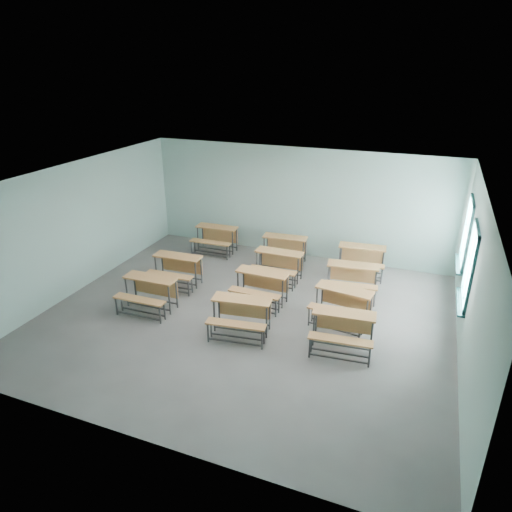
{
  "coord_description": "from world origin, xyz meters",
  "views": [
    {
      "loc": [
        3.51,
        -8.36,
        5.42
      ],
      "look_at": [
        -0.22,
        1.2,
        1.0
      ],
      "focal_mm": 32.0,
      "sensor_mm": 36.0,
      "label": 1
    }
  ],
  "objects_px": {
    "desk_unit_r2c2": "(352,276)",
    "desk_unit_r3c2": "(362,256)",
    "desk_unit_r2c1": "(278,262)",
    "desk_unit_r3c0": "(216,236)",
    "desk_unit_r0c1": "(241,312)",
    "desk_unit_r1c2": "(342,301)",
    "desk_unit_r0c0": "(148,289)",
    "desk_unit_r1c0": "(176,266)",
    "desk_unit_r1c1": "(261,283)",
    "desk_unit_r0c2": "(343,326)",
    "desk_unit_r3c1": "(284,246)"
  },
  "relations": [
    {
      "from": "desk_unit_r0c1",
      "to": "desk_unit_r1c2",
      "type": "bearing_deg",
      "value": 24.98
    },
    {
      "from": "desk_unit_r2c1",
      "to": "desk_unit_r3c0",
      "type": "height_order",
      "value": "same"
    },
    {
      "from": "desk_unit_r1c2",
      "to": "desk_unit_r2c1",
      "type": "distance_m",
      "value": 2.51
    },
    {
      "from": "desk_unit_r2c2",
      "to": "desk_unit_r0c0",
      "type": "bearing_deg",
      "value": -157.45
    },
    {
      "from": "desk_unit_r3c1",
      "to": "desk_unit_r3c0",
      "type": "bearing_deg",
      "value": 174.07
    },
    {
      "from": "desk_unit_r1c2",
      "to": "desk_unit_r2c1",
      "type": "height_order",
      "value": "same"
    },
    {
      "from": "desk_unit_r1c1",
      "to": "desk_unit_r1c2",
      "type": "bearing_deg",
      "value": -3.54
    },
    {
      "from": "desk_unit_r1c0",
      "to": "desk_unit_r1c2",
      "type": "bearing_deg",
      "value": -6.22
    },
    {
      "from": "desk_unit_r0c0",
      "to": "desk_unit_r1c2",
      "type": "xyz_separation_m",
      "value": [
        4.31,
        1.07,
        0.0
      ]
    },
    {
      "from": "desk_unit_r2c2",
      "to": "desk_unit_r3c2",
      "type": "distance_m",
      "value": 1.31
    },
    {
      "from": "desk_unit_r1c2",
      "to": "desk_unit_r3c0",
      "type": "relative_size",
      "value": 1.06
    },
    {
      "from": "desk_unit_r1c2",
      "to": "desk_unit_r2c1",
      "type": "relative_size",
      "value": 1.08
    },
    {
      "from": "desk_unit_r1c2",
      "to": "desk_unit_r3c1",
      "type": "xyz_separation_m",
      "value": [
        -2.2,
        2.61,
        0.0
      ]
    },
    {
      "from": "desk_unit_r0c2",
      "to": "desk_unit_r3c0",
      "type": "bearing_deg",
      "value": 136.1
    },
    {
      "from": "desk_unit_r0c0",
      "to": "desk_unit_r3c0",
      "type": "height_order",
      "value": "same"
    },
    {
      "from": "desk_unit_r2c1",
      "to": "desk_unit_r3c0",
      "type": "distance_m",
      "value": 2.66
    },
    {
      "from": "desk_unit_r1c2",
      "to": "desk_unit_r2c1",
      "type": "xyz_separation_m",
      "value": [
        -2.01,
        1.5,
        0.0
      ]
    },
    {
      "from": "desk_unit_r1c2",
      "to": "desk_unit_r3c2",
      "type": "xyz_separation_m",
      "value": [
        -0.02,
        2.69,
        0.0
      ]
    },
    {
      "from": "desk_unit_r1c1",
      "to": "desk_unit_r3c0",
      "type": "bearing_deg",
      "value": 135.34
    },
    {
      "from": "desk_unit_r0c1",
      "to": "desk_unit_r3c2",
      "type": "relative_size",
      "value": 1.02
    },
    {
      "from": "desk_unit_r2c1",
      "to": "desk_unit_r3c2",
      "type": "xyz_separation_m",
      "value": [
        2.0,
        1.19,
        0.0
      ]
    },
    {
      "from": "desk_unit_r0c1",
      "to": "desk_unit_r1c0",
      "type": "relative_size",
      "value": 1.05
    },
    {
      "from": "desk_unit_r3c2",
      "to": "desk_unit_r2c1",
      "type": "bearing_deg",
      "value": -154.78
    },
    {
      "from": "desk_unit_r1c0",
      "to": "desk_unit_r3c1",
      "type": "height_order",
      "value": "same"
    },
    {
      "from": "desk_unit_r1c0",
      "to": "desk_unit_r0c1",
      "type": "bearing_deg",
      "value": -34.2
    },
    {
      "from": "desk_unit_r1c1",
      "to": "desk_unit_r3c2",
      "type": "height_order",
      "value": "same"
    },
    {
      "from": "desk_unit_r1c1",
      "to": "desk_unit_r2c1",
      "type": "bearing_deg",
      "value": 92.32
    },
    {
      "from": "desk_unit_r3c0",
      "to": "desk_unit_r3c2",
      "type": "height_order",
      "value": "same"
    },
    {
      "from": "desk_unit_r0c1",
      "to": "desk_unit_r2c1",
      "type": "bearing_deg",
      "value": 84.3
    },
    {
      "from": "desk_unit_r2c2",
      "to": "desk_unit_r1c0",
      "type": "bearing_deg",
      "value": -173.03
    },
    {
      "from": "desk_unit_r2c1",
      "to": "desk_unit_r3c2",
      "type": "distance_m",
      "value": 2.32
    },
    {
      "from": "desk_unit_r0c1",
      "to": "desk_unit_r1c2",
      "type": "distance_m",
      "value": 2.27
    },
    {
      "from": "desk_unit_r1c1",
      "to": "desk_unit_r3c1",
      "type": "distance_m",
      "value": 2.45
    },
    {
      "from": "desk_unit_r0c1",
      "to": "desk_unit_r3c2",
      "type": "xyz_separation_m",
      "value": [
        1.89,
        3.92,
        0.0
      ]
    },
    {
      "from": "desk_unit_r2c2",
      "to": "desk_unit_r3c2",
      "type": "relative_size",
      "value": 1.02
    },
    {
      "from": "desk_unit_r0c0",
      "to": "desk_unit_r3c0",
      "type": "relative_size",
      "value": 0.99
    },
    {
      "from": "desk_unit_r1c0",
      "to": "desk_unit_r1c1",
      "type": "xyz_separation_m",
      "value": [
        2.38,
        -0.11,
        0.0
      ]
    },
    {
      "from": "desk_unit_r0c1",
      "to": "desk_unit_r2c2",
      "type": "height_order",
      "value": "same"
    },
    {
      "from": "desk_unit_r2c2",
      "to": "desk_unit_r3c1",
      "type": "xyz_separation_m",
      "value": [
        -2.18,
        1.24,
        0.0
      ]
    },
    {
      "from": "desk_unit_r3c1",
      "to": "desk_unit_r2c2",
      "type": "bearing_deg",
      "value": -33.93
    },
    {
      "from": "desk_unit_r1c0",
      "to": "desk_unit_r2c1",
      "type": "xyz_separation_m",
      "value": [
        2.35,
        1.22,
        0.0
      ]
    },
    {
      "from": "desk_unit_r0c2",
      "to": "desk_unit_r2c2",
      "type": "xyz_separation_m",
      "value": [
        -0.25,
        2.39,
        0.0
      ]
    },
    {
      "from": "desk_unit_r1c2",
      "to": "desk_unit_r3c2",
      "type": "distance_m",
      "value": 2.69
    },
    {
      "from": "desk_unit_r2c1",
      "to": "desk_unit_r3c0",
      "type": "bearing_deg",
      "value": 154.37
    },
    {
      "from": "desk_unit_r0c1",
      "to": "desk_unit_r3c0",
      "type": "bearing_deg",
      "value": 114.7
    },
    {
      "from": "desk_unit_r2c1",
      "to": "desk_unit_r0c2",
      "type": "bearing_deg",
      "value": -47.92
    },
    {
      "from": "desk_unit_r1c1",
      "to": "desk_unit_r1c2",
      "type": "height_order",
      "value": "same"
    },
    {
      "from": "desk_unit_r0c0",
      "to": "desk_unit_r2c2",
      "type": "xyz_separation_m",
      "value": [
        4.28,
        2.44,
        0.0
      ]
    },
    {
      "from": "desk_unit_r0c2",
      "to": "desk_unit_r1c0",
      "type": "relative_size",
      "value": 1.03
    },
    {
      "from": "desk_unit_r0c1",
      "to": "desk_unit_r2c2",
      "type": "relative_size",
      "value": 1.01
    }
  ]
}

